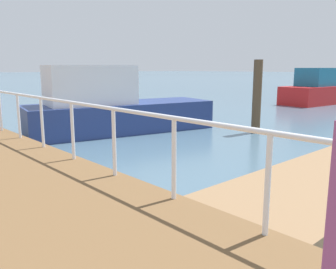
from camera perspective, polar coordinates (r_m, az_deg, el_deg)
ground_plane at (r=15.43m, az=-18.47°, el=2.52°), size 300.00×300.00×0.00m
dock_piling_2 at (r=11.64m, az=14.17°, el=5.96°), size 0.28×0.28×2.31m
moored_boat_0 at (r=11.50m, az=-9.04°, el=4.28°), size 6.29×3.13×2.13m
moored_boat_3 at (r=22.42m, az=23.27°, el=6.52°), size 5.73×2.45×2.05m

